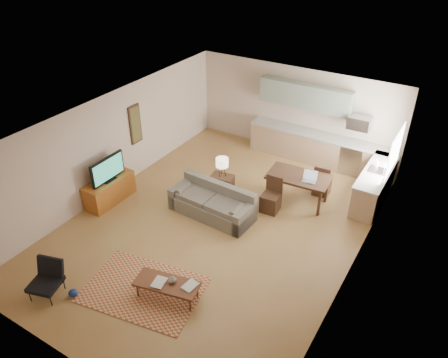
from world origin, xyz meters
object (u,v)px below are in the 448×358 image
Objects in this scene: sofa at (212,202)px; coffee_table at (167,290)px; armchair at (45,281)px; tv_credenza at (110,190)px; console_table at (222,186)px; dining_table at (297,189)px.

sofa reaches higher than coffee_table.
coffee_table is at bearing 13.54° from armchair.
coffee_table is 0.91× the size of tv_credenza.
dining_table is at bearing 19.25° from console_table.
sofa is 3.00× the size of armchair.
coffee_table is at bearing -72.26° from sofa.
coffee_table is at bearing -105.32° from dining_table.
armchair is 1.11× the size of console_table.
armchair is at bearing -109.63° from console_table.
console_table is at bearing 92.31° from coffee_table.
sofa is 2.87m from coffee_table.
armchair is (-1.35, -3.98, -0.02)m from sofa.
console_table is at bearing 34.52° from tv_credenza.
dining_table reaches higher than sofa.
sofa is 2.28m from dining_table.
armchair is 3.36m from tv_credenza.
console_table is at bearing 59.82° from armchair.
dining_table reaches higher than coffee_table.
sofa is at bearing -82.54° from console_table.
tv_credenza is at bearing -158.73° from sofa.
tv_credenza is at bearing 138.27° from coffee_table.
armchair reaches higher than coffee_table.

